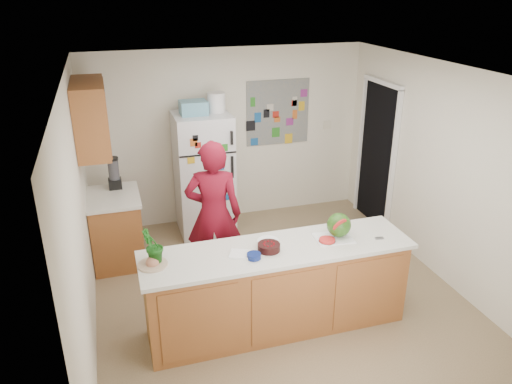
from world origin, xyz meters
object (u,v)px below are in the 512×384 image
object	(u,v)px
watermelon	(339,225)
refrigerator	(204,174)
person	(214,215)
cherry_bowl	(269,247)

from	to	relation	value
watermelon	refrigerator	bearing A→B (deg)	111.20
person	refrigerator	bearing A→B (deg)	-81.85
cherry_bowl	refrigerator	bearing A→B (deg)	93.59
watermelon	cherry_bowl	world-z (taller)	watermelon
person	cherry_bowl	size ratio (longest dim) A/B	8.04
watermelon	cherry_bowl	distance (m)	0.77
refrigerator	cherry_bowl	size ratio (longest dim) A/B	7.80
refrigerator	cherry_bowl	xyz separation A→B (m)	(0.15, -2.40, 0.11)
refrigerator	person	distance (m)	1.39
refrigerator	cherry_bowl	world-z (taller)	refrigerator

